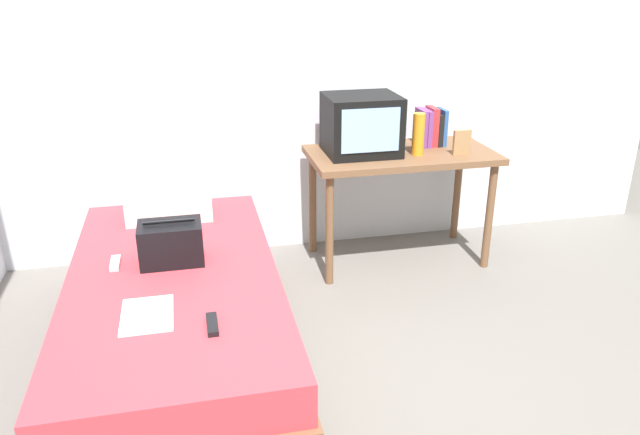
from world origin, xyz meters
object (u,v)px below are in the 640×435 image
Objects in this scene: bed at (177,317)px; picture_frame at (462,142)px; magazine at (147,315)px; remote_silver at (115,263)px; handbag at (171,243)px; pillow at (169,206)px; water_bottle at (418,134)px; remote_dark at (212,324)px; book_row at (430,127)px; desk at (401,166)px; tv at (361,125)px.

bed is 1.99m from picture_frame.
remote_silver is at bearing 107.95° from magazine.
handbag reaches higher than magazine.
pillow is 0.65m from remote_silver.
remote_dark is at bearing -136.32° from water_bottle.
bed is 8.09× the size of book_row.
magazine is (-1.76, -1.33, -0.37)m from book_row.
magazine is (-0.10, -0.49, -0.10)m from handbag.
book_row is at bearing 112.95° from picture_frame.
water_bottle is 1.90m from remote_dark.
book_row is at bearing 30.04° from bed.
water_bottle is 1.79× the size of remote_silver.
bed is 0.80m from pillow.
remote_dark is at bearing -29.30° from magazine.
desk is 2.64× the size of tv.
pillow is at bearing -173.36° from tv.
bed is 7.76× the size of water_bottle.
bed is 6.90× the size of magazine.
remote_silver is (-1.77, -0.63, -0.38)m from water_bottle.
pillow is 0.62m from handbag.
remote_silver is at bearing 152.77° from bed.
magazine is 0.54m from remote_silver.
pillow is at bearing 91.25° from handbag.
bed is at bearing -27.23° from remote_silver.
picture_frame is (0.11, -0.25, -0.04)m from book_row.
remote_dark is at bearing -76.46° from handbag.
magazine is (-1.27, -1.25, -0.44)m from tv.
handbag is at bearing 89.35° from bed.
handbag reaches higher than bed.
water_bottle is 1.67× the size of picture_frame.
picture_frame is 0.32× the size of pillow.
remote_silver is (-1.69, -0.71, -0.15)m from desk.
tv is (1.17, 0.87, 0.68)m from bed.
tv reaches higher than handbag.
tv is 1.71× the size of water_bottle.
tv is at bearing 44.48° from magazine.
water_bottle is 2.00m from magazine.
bed is at bearing 106.58° from remote_dark.
handbag is at bearing -156.54° from water_bottle.
remote_silver is at bearing 122.81° from remote_dark.
water_bottle is (0.07, -0.08, 0.22)m from desk.
bed is 1.80m from water_bottle.
water_bottle is at bearing 23.46° from handbag.
tv is at bearing 33.02° from handbag.
pillow reaches higher than remote_dark.
picture_frame is 2.13m from remote_silver.
pillow is (-1.18, -0.14, -0.38)m from tv.
desk is at bearing -154.07° from book_row.
remote_silver is (-1.44, -0.74, -0.43)m from tv.
tv is at bearing 173.48° from desk.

